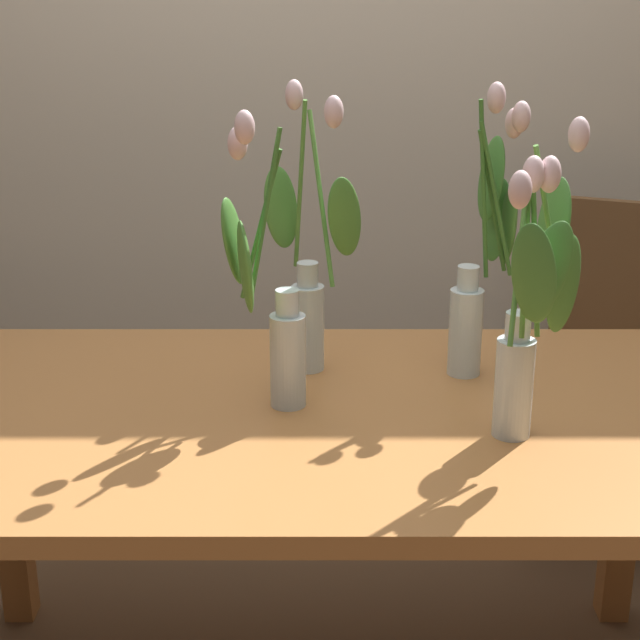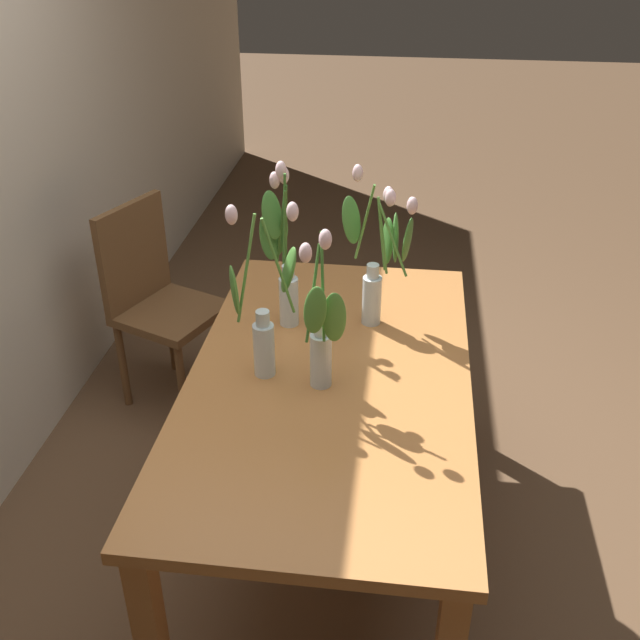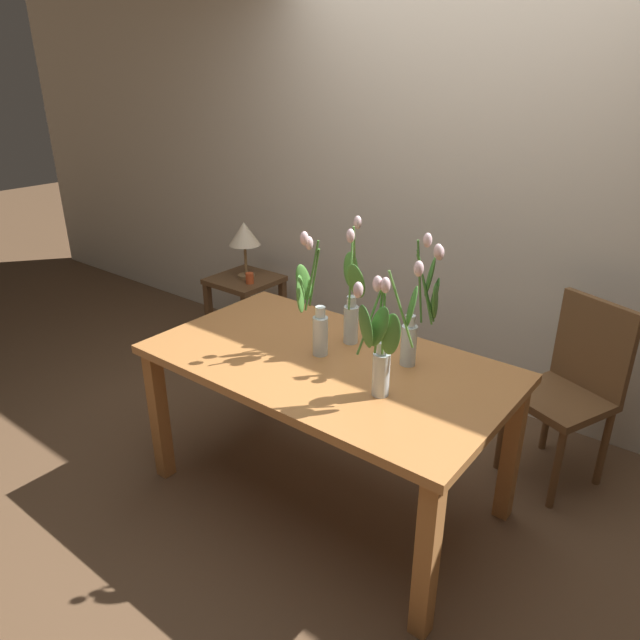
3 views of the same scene
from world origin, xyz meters
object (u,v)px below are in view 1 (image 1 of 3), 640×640
(tulip_vase_0, at_px, (312,281))
(tulip_vase_1, at_px, (275,317))
(dining_chair, at_px, (617,351))
(tulip_vase_3, at_px, (533,317))
(tulip_vase_2, at_px, (483,270))
(dining_table, at_px, (318,452))

(tulip_vase_0, bearing_deg, tulip_vase_1, -109.09)
(tulip_vase_1, bearing_deg, dining_chair, 43.14)
(tulip_vase_3, bearing_deg, tulip_vase_1, 162.12)
(tulip_vase_1, xyz_separation_m, tulip_vase_2, (0.41, 0.19, 0.04))
(tulip_vase_0, bearing_deg, tulip_vase_2, -0.47)
(tulip_vase_0, height_order, dining_chair, tulip_vase_0)
(dining_table, relative_size, tulip_vase_0, 2.74)
(dining_table, height_order, tulip_vase_2, tulip_vase_2)
(dining_table, relative_size, tulip_vase_2, 2.73)
(tulip_vase_2, relative_size, tulip_vase_3, 1.06)
(tulip_vase_0, xyz_separation_m, tulip_vase_1, (-0.07, -0.19, -0.01))
(tulip_vase_0, xyz_separation_m, tulip_vase_2, (0.35, -0.00, 0.03))
(dining_table, relative_size, tulip_vase_3, 2.90)
(dining_table, xyz_separation_m, tulip_vase_3, (0.36, -0.13, 0.32))
(tulip_vase_3, bearing_deg, tulip_vase_2, 95.63)
(tulip_vase_1, distance_m, tulip_vase_2, 0.45)
(dining_table, height_order, tulip_vase_0, tulip_vase_0)
(dining_table, xyz_separation_m, dining_chair, (0.84, 0.87, -0.12))
(tulip_vase_3, height_order, dining_chair, tulip_vase_3)
(tulip_vase_1, relative_size, dining_chair, 0.60)
(dining_table, bearing_deg, tulip_vase_3, -19.18)
(tulip_vase_3, bearing_deg, dining_table, 160.82)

